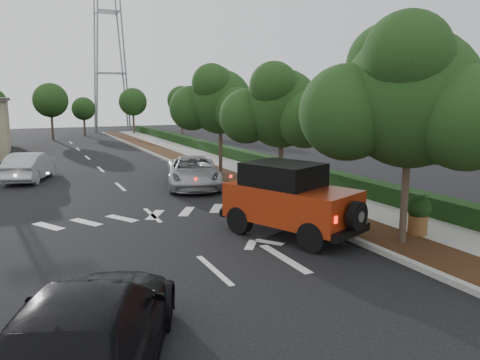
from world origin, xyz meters
TOP-DOWN VIEW (x-y plane):
  - ground at (0.00, 0.00)m, footprint 120.00×120.00m
  - curb at (4.60, 12.00)m, footprint 0.20×70.00m
  - planting_strip at (5.60, 12.00)m, footprint 1.80×70.00m
  - sidewalk at (7.50, 12.00)m, footprint 2.00×70.00m
  - hedge at (8.90, 12.00)m, footprint 0.80×70.00m
  - transmission_tower at (6.00, 48.00)m, footprint 7.00×4.00m
  - street_tree_near at (5.60, -0.50)m, footprint 3.80×3.80m
  - street_tree_mid at (5.60, 6.50)m, footprint 3.20×3.20m
  - street_tree_far at (5.60, 13.00)m, footprint 3.40×3.40m
  - red_jeep at (3.12, 1.87)m, footprint 3.33×4.58m
  - silver_suv_ahead at (3.16, 10.53)m, footprint 3.66×5.59m
  - black_suv_oncoming at (-3.40, -3.50)m, footprint 4.09×5.84m
  - silver_sedan_oncoming at (-3.80, 15.71)m, footprint 2.90×4.66m
  - terracotta_planter at (6.60, -0.09)m, footprint 0.72×0.72m

SIDE VIEW (x-z plane):
  - ground at x=0.00m, z-range 0.00..0.00m
  - transmission_tower at x=6.00m, z-range -14.00..14.00m
  - street_tree_near at x=5.60m, z-range -2.96..2.96m
  - street_tree_mid at x=5.60m, z-range -2.66..2.66m
  - street_tree_far at x=5.60m, z-range -2.81..2.81m
  - planting_strip at x=5.60m, z-range 0.00..0.12m
  - sidewalk at x=7.50m, z-range 0.00..0.12m
  - curb at x=4.60m, z-range 0.00..0.15m
  - hedge at x=8.90m, z-range 0.00..0.80m
  - silver_suv_ahead at x=3.16m, z-range 0.00..1.43m
  - silver_sedan_oncoming at x=-3.80m, z-range 0.00..1.45m
  - black_suv_oncoming at x=-3.40m, z-range 0.00..1.57m
  - terracotta_planter at x=6.60m, z-range 0.22..1.48m
  - red_jeep at x=3.12m, z-range 0.02..2.26m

